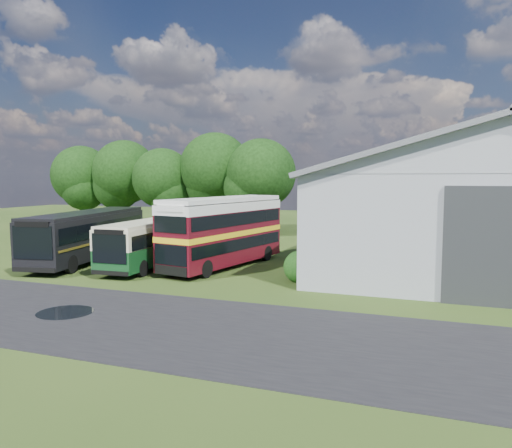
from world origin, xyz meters
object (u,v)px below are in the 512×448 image
at_px(bus_maroon_double, 224,232).
at_px(storage_shed, 488,196).
at_px(bus_green_single, 157,241).
at_px(bus_dark_single, 88,235).

bearing_deg(bus_maroon_double, storage_shed, 36.90).
xyz_separation_m(storage_shed, bus_green_single, (-18.95, -8.22, -2.68)).
bearing_deg(bus_dark_single, storage_shed, 9.31).
relative_size(bus_green_single, bus_maroon_double, 1.03).
distance_m(storage_shed, bus_green_single, 20.83).
height_order(bus_green_single, bus_dark_single, bus_dark_single).
distance_m(bus_green_single, bus_dark_single, 4.91).
bearing_deg(bus_green_single, bus_maroon_double, 8.51).
xyz_separation_m(bus_green_single, bus_maroon_double, (4.10, 0.85, 0.59)).
relative_size(bus_green_single, bus_dark_single, 0.87).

